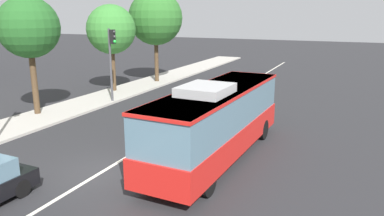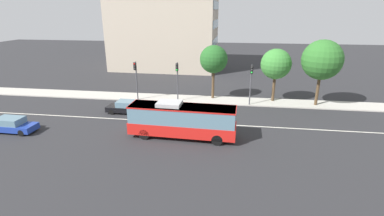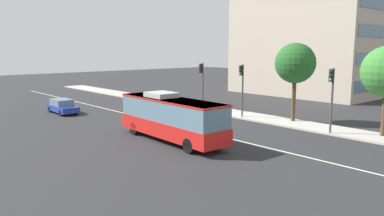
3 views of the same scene
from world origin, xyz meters
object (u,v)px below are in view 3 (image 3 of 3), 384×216
sedan_black (169,110)px  street_tree_kerbside_left (295,64)px  transit_bus (171,116)px  traffic_light_mid_block (332,90)px  traffic_light_near_corner (242,82)px  traffic_light_far_corner (202,78)px  sedan_blue (62,106)px

sedan_black → street_tree_kerbside_left: 12.70m
sedan_black → street_tree_kerbside_left: size_ratio=0.63×
transit_bus → traffic_light_mid_block: size_ratio=1.94×
sedan_black → traffic_light_near_corner: (5.09, 4.93, 2.84)m
transit_bus → traffic_light_near_corner: (-2.47, 10.63, 1.75)m
transit_bus → street_tree_kerbside_left: street_tree_kerbside_left is taller
transit_bus → traffic_light_near_corner: 11.05m
transit_bus → sedan_black: bearing=145.3°
transit_bus → traffic_light_near_corner: size_ratio=1.94×
sedan_black → traffic_light_far_corner: bearing=-84.7°
sedan_black → sedan_blue: bearing=37.4°
sedan_black → sedan_blue: (-9.30, -6.83, 0.00)m
sedan_blue → street_tree_kerbside_left: 23.82m
sedan_blue → street_tree_kerbside_left: size_ratio=0.63×
transit_bus → sedan_black: size_ratio=2.23×
traffic_light_far_corner → street_tree_kerbside_left: 10.29m
sedan_black → traffic_light_mid_block: bearing=-161.0°
transit_bus → traffic_light_far_corner: size_ratio=1.94×
traffic_light_mid_block → traffic_light_far_corner: size_ratio=1.00×
traffic_light_near_corner → street_tree_kerbside_left: size_ratio=0.72×
sedan_blue → traffic_light_near_corner: size_ratio=0.87×
transit_bus → traffic_light_mid_block: traffic_light_mid_block is taller
street_tree_kerbside_left → transit_bus: bearing=-98.9°
transit_bus → sedan_blue: bearing=-173.9°
sedan_black → street_tree_kerbside_left: (9.54, 6.99, 4.64)m
sedan_blue → traffic_light_far_corner: (8.94, 11.61, 2.84)m
sedan_blue → traffic_light_far_corner: 14.93m
sedan_black → street_tree_kerbside_left: bearing=-142.7°
sedan_black → street_tree_kerbside_left: street_tree_kerbside_left is taller
sedan_blue → traffic_light_far_corner: bearing=53.4°
traffic_light_near_corner → street_tree_kerbside_left: (4.46, 2.05, 1.80)m
transit_bus → traffic_light_near_corner: bearing=105.4°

